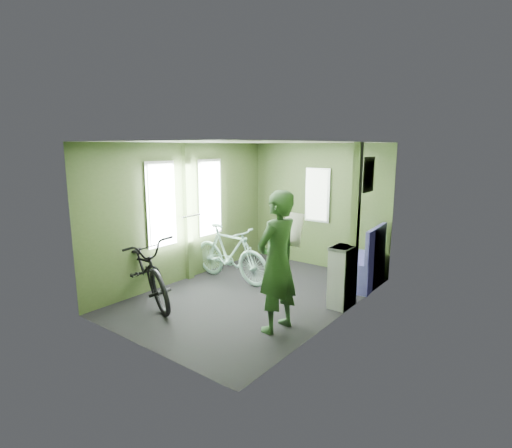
{
  "coord_description": "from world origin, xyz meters",
  "views": [
    {
      "loc": [
        3.56,
        -4.55,
        2.25
      ],
      "look_at": [
        0.0,
        0.1,
        1.1
      ],
      "focal_mm": 28.0,
      "sensor_mm": 36.0,
      "label": 1
    }
  ],
  "objects_px": {
    "bicycle_black": "(148,300)",
    "bicycle_mint": "(230,281)",
    "passenger": "(277,262)",
    "waste_box": "(341,277)",
    "bench_seat": "(362,268)"
  },
  "relations": [
    {
      "from": "passenger",
      "to": "bench_seat",
      "type": "distance_m",
      "value": 2.24
    },
    {
      "from": "waste_box",
      "to": "bench_seat",
      "type": "relative_size",
      "value": 0.88
    },
    {
      "from": "bicycle_black",
      "to": "waste_box",
      "type": "xyz_separation_m",
      "value": [
        2.38,
        1.52,
        0.44
      ]
    },
    {
      "from": "bicycle_black",
      "to": "passenger",
      "type": "height_order",
      "value": "passenger"
    },
    {
      "from": "waste_box",
      "to": "bench_seat",
      "type": "distance_m",
      "value": 1.04
    },
    {
      "from": "bicycle_black",
      "to": "bicycle_mint",
      "type": "relative_size",
      "value": 1.21
    },
    {
      "from": "passenger",
      "to": "bench_seat",
      "type": "bearing_deg",
      "value": -179.74
    },
    {
      "from": "bicycle_mint",
      "to": "waste_box",
      "type": "distance_m",
      "value": 2.02
    },
    {
      "from": "bicycle_black",
      "to": "passenger",
      "type": "bearing_deg",
      "value": -56.87
    },
    {
      "from": "passenger",
      "to": "bicycle_mint",
      "type": "bearing_deg",
      "value": -115.94
    },
    {
      "from": "bicycle_mint",
      "to": "passenger",
      "type": "distance_m",
      "value": 2.13
    },
    {
      "from": "bicycle_black",
      "to": "bicycle_mint",
      "type": "height_order",
      "value": "bicycle_black"
    },
    {
      "from": "bicycle_mint",
      "to": "waste_box",
      "type": "relative_size",
      "value": 1.83
    },
    {
      "from": "bicycle_black",
      "to": "waste_box",
      "type": "distance_m",
      "value": 2.86
    },
    {
      "from": "bicycle_mint",
      "to": "bench_seat",
      "type": "xyz_separation_m",
      "value": [
        1.86,
        1.14,
        0.3
      ]
    }
  ]
}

